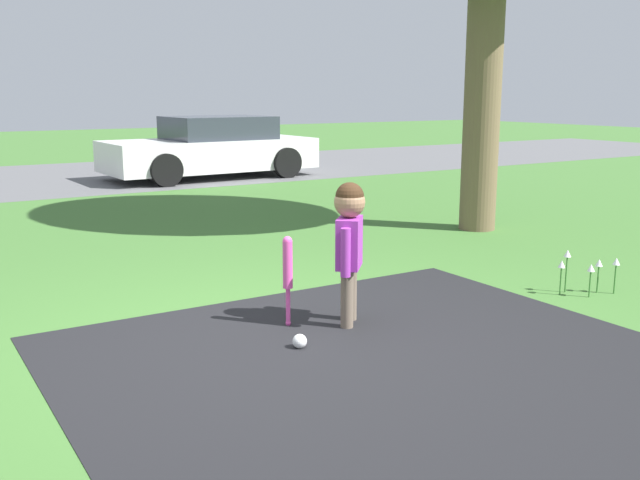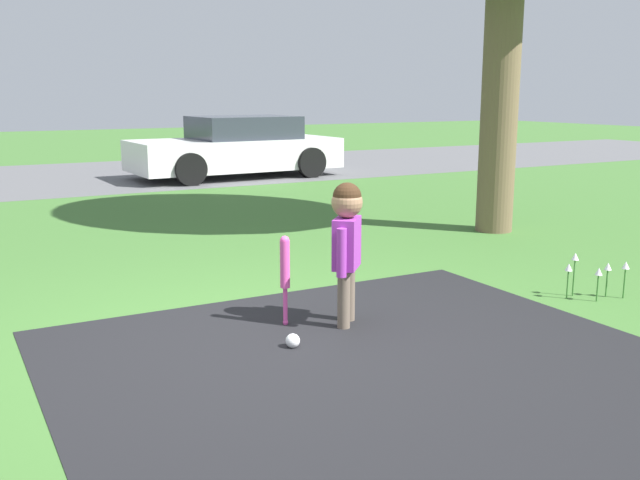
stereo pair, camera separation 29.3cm
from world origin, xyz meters
The scene contains 7 objects.
ground_plane centered at (0.00, 0.00, 0.00)m, with size 60.00×60.00×0.00m, color #3D6B2D.
street_strip centered at (0.00, 10.74, 0.00)m, with size 40.00×6.00×0.01m.
child centered at (0.73, 0.03, 0.68)m, with size 0.31×0.33×1.05m.
baseball_bat centered at (0.33, 0.23, 0.43)m, with size 0.07×0.07×0.67m.
sports_ball centered at (0.16, -0.22, 0.05)m, with size 0.10×0.10×0.10m.
parked_car centered at (3.59, 9.17, 0.58)m, with size 4.15×2.05×1.21m.
flower_bed centered at (2.87, -0.36, 0.26)m, with size 0.48×0.31×0.37m.
Camera 2 is at (-1.83, -4.26, 1.66)m, focal length 40.00 mm.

